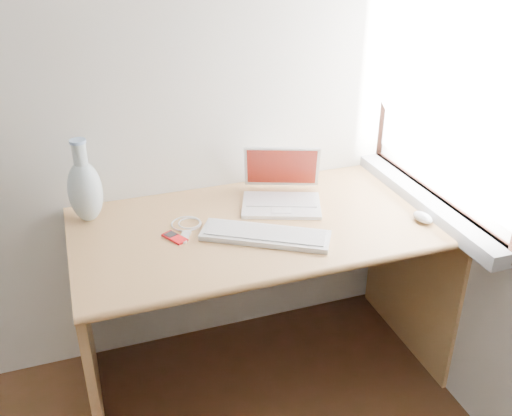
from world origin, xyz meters
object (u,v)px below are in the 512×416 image
object	(u,v)px
desk	(257,258)
external_keyboard	(265,235)
laptop	(278,192)
vase	(85,189)

from	to	relation	value
desk	external_keyboard	bearing A→B (deg)	-100.83
external_keyboard	laptop	bearing A→B (deg)	90.90
desk	laptop	size ratio (longest dim) A/B	3.96
external_keyboard	desk	bearing A→B (deg)	109.91
desk	vase	bearing A→B (deg)	167.57
desk	external_keyboard	world-z (taller)	external_keyboard
desk	laptop	distance (m)	0.30
vase	laptop	bearing A→B (deg)	-7.38
desk	laptop	xyz separation A→B (m)	(0.10, 0.04, 0.27)
desk	external_keyboard	size ratio (longest dim) A/B	3.07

